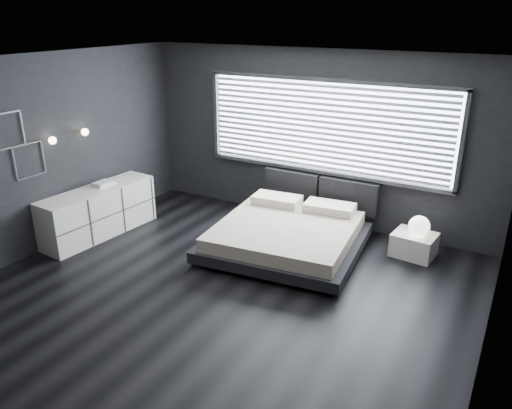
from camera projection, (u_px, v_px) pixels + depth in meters
The scene contains 12 objects.
room at pixel (220, 188), 5.81m from camera, with size 6.04×6.00×2.80m.
window at pixel (325, 127), 7.83m from camera, with size 4.14×0.09×1.52m.
headboard at pixel (319, 191), 8.17m from camera, with size 1.96×0.16×0.52m.
sconce_near at pixel (52, 140), 7.10m from camera, with size 0.18×0.11×0.11m.
sconce_far at pixel (85, 132), 7.59m from camera, with size 0.18×0.11×0.11m.
wall_art_upper at pixel (7, 131), 6.56m from camera, with size 0.01×0.48×0.48m.
wall_art_lower at pixel (30, 160), 6.94m from camera, with size 0.01×0.48×0.48m.
bed at pixel (287, 234), 7.32m from camera, with size 2.34×2.25×0.55m.
nightstand at pixel (414, 245), 7.20m from camera, with size 0.58×0.49×0.34m, color white.
orb_lamp at pixel (419, 226), 7.03m from camera, with size 0.30×0.30×0.30m, color white.
dresser at pixel (99, 212), 7.82m from camera, with size 0.70×1.94×0.76m.
book_stack at pixel (103, 184), 7.82m from camera, with size 0.28×0.34×0.06m.
Camera 1 is at (3.06, -4.57, 3.34)m, focal length 35.00 mm.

